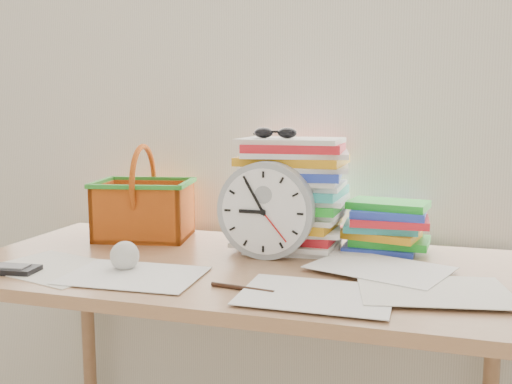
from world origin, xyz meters
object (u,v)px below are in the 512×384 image
(paper_stack, at_px, (292,193))
(book_stack, at_px, (384,227))
(desk, at_px, (238,292))
(clock, at_px, (266,210))
(calculator, at_px, (9,269))
(basket, at_px, (144,193))

(paper_stack, relative_size, book_stack, 1.30)
(desk, bearing_deg, paper_stack, 66.12)
(desk, distance_m, paper_stack, 0.32)
(paper_stack, relative_size, clock, 1.23)
(paper_stack, relative_size, calculator, 2.21)
(book_stack, bearing_deg, desk, -146.04)
(paper_stack, xyz_separation_m, book_stack, (0.25, 0.02, -0.08))
(book_stack, relative_size, basket, 0.86)
(clock, bearing_deg, calculator, -150.78)
(desk, height_order, basket, basket)
(basket, bearing_deg, paper_stack, -10.35)
(basket, bearing_deg, clock, -28.06)
(book_stack, relative_size, calculator, 1.70)
(clock, xyz_separation_m, basket, (-0.42, 0.13, 0.01))
(desk, height_order, paper_stack, paper_stack)
(paper_stack, height_order, book_stack, paper_stack)
(clock, bearing_deg, desk, -126.13)
(book_stack, bearing_deg, calculator, -151.00)
(clock, relative_size, calculator, 1.80)
(paper_stack, xyz_separation_m, clock, (-0.04, -0.14, -0.03))
(clock, height_order, basket, basket)
(calculator, bearing_deg, clock, 23.06)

